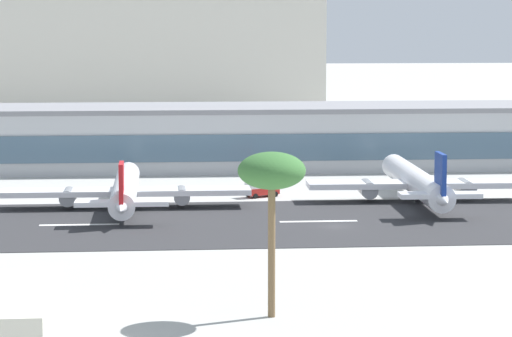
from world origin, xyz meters
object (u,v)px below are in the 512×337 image
at_px(distant_hotel_block, 120,47).
at_px(airliner_red_tail_gate_0, 125,191).
at_px(service_box_truck_0, 262,187).
at_px(palm_tree_0, 272,174).
at_px(terminal_building, 244,136).
at_px(airliner_navy_tail_gate_1, 417,183).

height_order(distant_hotel_block, airliner_red_tail_gate_0, distant_hotel_block).
height_order(service_box_truck_0, palm_tree_0, palm_tree_0).
distance_m(service_box_truck_0, palm_tree_0, 87.00).
distance_m(terminal_building, service_box_truck_0, 43.58).
bearing_deg(distant_hotel_block, terminal_building, -77.18).
height_order(airliner_red_tail_gate_0, airliner_navy_tail_gate_1, airliner_navy_tail_gate_1).
height_order(distant_hotel_block, service_box_truck_0, distant_hotel_block).
relative_size(terminal_building, palm_tree_0, 11.65).
relative_size(airliner_navy_tail_gate_1, service_box_truck_0, 7.75).
bearing_deg(terminal_building, distant_hotel_block, 102.82).
height_order(terminal_building, distant_hotel_block, distant_hotel_block).
xyz_separation_m(distant_hotel_block, service_box_truck_0, (29.04, -171.89, -20.91)).
relative_size(distant_hotel_block, airliner_navy_tail_gate_1, 2.51).
bearing_deg(airliner_navy_tail_gate_1, distant_hotel_block, 18.58).
relative_size(service_box_truck_0, palm_tree_0, 0.37).
bearing_deg(service_box_truck_0, palm_tree_0, -121.92).
height_order(airliner_red_tail_gate_0, palm_tree_0, palm_tree_0).
height_order(distant_hotel_block, palm_tree_0, distant_hotel_block).
distance_m(terminal_building, airliner_navy_tail_gate_1, 57.65).
bearing_deg(airliner_navy_tail_gate_1, palm_tree_0, 158.78).
bearing_deg(palm_tree_0, service_box_truck_0, 85.45).
xyz_separation_m(service_box_truck_0, palm_tree_0, (-6.82, -85.72, 13.22)).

